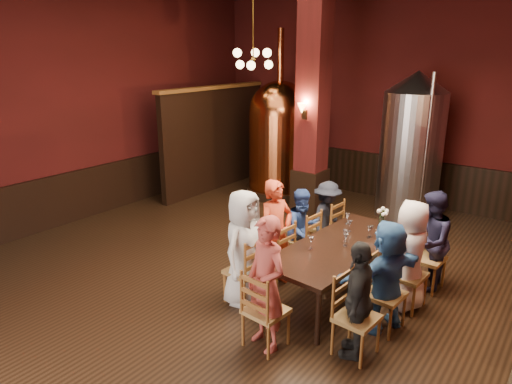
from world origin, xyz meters
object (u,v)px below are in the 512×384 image
Objects in this scene: person_2 at (303,229)px; rose_vase at (382,214)px; copper_kettle at (279,137)px; steel_vessel at (411,147)px; person_0 at (244,248)px; dining_table at (339,249)px; person_1 at (276,233)px.

person_2 is 4.23× the size of rose_vase.
copper_kettle is 2.96m from steel_vessel.
steel_vessel is at bearing -13.38° from person_0.
rose_vase is (0.20, 0.97, 0.26)m from dining_table.
person_1 is (0.05, 0.67, -0.01)m from person_0.
dining_table is 1.58× the size of person_1.
dining_table is 0.91m from person_2.
copper_kettle is (-2.46, 3.00, 0.72)m from person_2.
person_1 is 1.64m from rose_vase.
dining_table is at bearing -51.12° from person_0.
person_1 is at bearing -158.78° from dining_table.
person_0 is at bearing -61.43° from copper_kettle.
dining_table is 1.56× the size of person_0.
person_1 reaches higher than dining_table.
person_1 is at bearing -131.04° from rose_vase.
person_2 is at bearing -98.32° from steel_vessel.
rose_vase is (1.02, 0.57, 0.31)m from person_2.
person_0 is 0.54× the size of steel_vessel.
dining_table is at bearing -92.16° from person_2.
rose_vase is at bearing 83.21° from dining_table.
person_0 is 0.67m from person_1.
dining_table is 0.66× the size of copper_kettle.
copper_kettle is 1.28× the size of steel_vessel.
copper_kettle is at bearing 48.03° from person_1.
dining_table is 0.85× the size of steel_vessel.
person_2 is at bearing -10.75° from person_0.
copper_kettle is at bearing 63.08° from person_2.
rose_vase is (1.07, 1.23, 0.16)m from person_1.
person_2 is (-0.82, 0.40, -0.04)m from dining_table.
person_1 is 0.42× the size of copper_kettle.
copper_kettle is (-2.35, 4.32, 0.57)m from person_0.
person_2 is at bearing -50.61° from copper_kettle.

